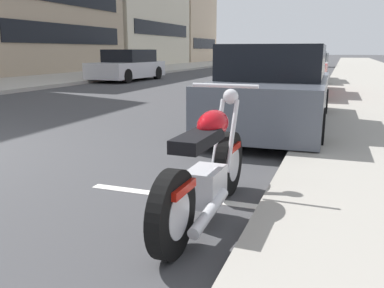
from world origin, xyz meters
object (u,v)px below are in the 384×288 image
Objects in this scene: parked_car_at_intersection at (295,74)px; parked_car_near_corner at (304,68)px; parked_motorcycle at (207,171)px; car_opposite_curb at (128,66)px; crossing_truck at (295,55)px; parked_car_mid_block at (274,91)px.

parked_car_at_intersection is 5.50m from parked_car_near_corner.
parked_motorcycle is 16.59m from car_opposite_curb.
parked_car_near_corner reaches higher than parked_motorcycle.
car_opposite_curb is at bearing 93.98° from parked_car_near_corner.
parked_car_near_corner is at bearing 100.41° from crossing_truck.
parked_motorcycle is 0.36× the size of crossing_truck.
parked_car_mid_block is at bearing 2.97° from parked_motorcycle.
car_opposite_curb is at bearing 77.35° from crossing_truck.
crossing_truck is at bearing 166.80° from car_opposite_curb.
parked_car_mid_block is 10.99m from parked_car_near_corner.
parked_car_mid_block is 13.03m from car_opposite_curb.
crossing_truck reaches higher than parked_car_near_corner.
parked_motorcycle is at bearing -178.94° from parked_car_at_intersection.
parked_car_near_corner is 1.07× the size of car_opposite_curb.
parked_car_at_intersection is 1.04× the size of car_opposite_curb.
car_opposite_curb is (9.94, 8.43, -0.02)m from parked_car_mid_block.
crossing_truck reaches higher than parked_car_mid_block.
parked_motorcycle is 15.27m from parked_car_near_corner.
parked_car_at_intersection is 0.83× the size of crossing_truck.
crossing_truck is at bearing 5.19° from parked_car_at_intersection.
parked_motorcycle is at bearing 98.02° from crossing_truck.
car_opposite_curb is at bearing 32.30° from parked_motorcycle.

